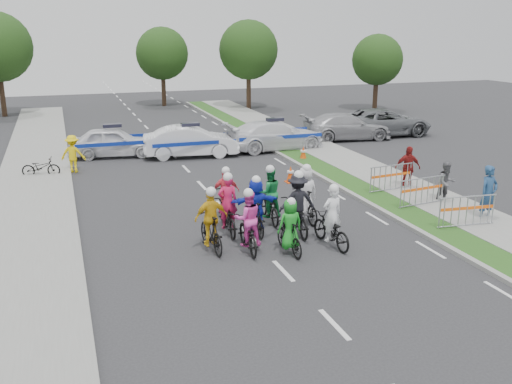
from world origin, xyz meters
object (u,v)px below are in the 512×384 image
object	(u,v)px
rider_4	(297,209)
rider_3	(211,226)
spectator_1	(446,183)
tree_2	(377,60)
spectator_0	(489,193)
cone_0	(291,174)
police_car_2	(275,135)
cone_1	(303,153)
marshal_hiviz	(73,154)
barrier_1	(422,193)
tree_1	(248,50)
rider_1	(290,231)
rider_5	(255,209)
rider_8	(269,201)
rider_6	(228,213)
rider_2	(248,228)
spectator_2	(408,168)
rider_0	(331,226)
civilian_suv	(383,122)
rider_9	(226,199)
tree_4	(162,54)
barrier_0	(467,213)
police_car_1	(191,141)
barrier_2	(391,179)
rider_7	(305,199)
parked_bike	(41,167)
civilian_sedan	(347,127)

from	to	relation	value
rider_4	rider_3	bearing A→B (deg)	14.78
spectator_1	tree_2	distance (m)	24.67
spectator_1	spectator_0	bearing A→B (deg)	-86.57
rider_3	cone_0	bearing A→B (deg)	-133.15
police_car_2	cone_1	size ratio (longest dim) A/B	7.54
police_car_2	marshal_hiviz	world-z (taller)	marshal_hiviz
cone_1	tree_2	bearing A→B (deg)	49.10
barrier_1	tree_1	xyz separation A→B (m)	(2.30, 26.49, 3.98)
police_car_2	tree_2	distance (m)	17.27
spectator_1	rider_1	bearing A→B (deg)	-158.83
rider_5	rider_8	distance (m)	1.25
rider_6	cone_1	world-z (taller)	rider_6
spectator_0	rider_2	bearing A→B (deg)	172.52
rider_8	spectator_2	size ratio (longest dim) A/B	1.12
rider_0	barrier_1	bearing A→B (deg)	-160.06
rider_1	marshal_hiviz	bearing A→B (deg)	-68.52
civilian_suv	tree_1	distance (m)	14.65
rider_9	tree_4	bearing A→B (deg)	-91.65
spectator_0	barrier_0	distance (m)	1.40
spectator_1	cone_0	xyz separation A→B (m)	(-4.24, 4.59, -0.43)
police_car_1	civilian_suv	distance (m)	12.26
marshal_hiviz	tree_2	xyz separation A→B (m)	(22.84, 12.94, 3.00)
rider_1	rider_4	size ratio (longest dim) A/B	0.82
rider_3	rider_8	size ratio (longest dim) A/B	0.99
barrier_1	barrier_2	xyz separation A→B (m)	(0.00, 2.05, 0.00)
rider_6	spectator_0	xyz separation A→B (m)	(8.51, -1.67, 0.29)
rider_7	barrier_0	distance (m)	5.14
barrier_2	marshal_hiviz	bearing A→B (deg)	146.99
rider_2	rider_5	world-z (taller)	rider_2
rider_2	police_car_2	size ratio (longest dim) A/B	0.36
rider_9	marshal_hiviz	size ratio (longest dim) A/B	1.11
rider_8	rider_1	bearing A→B (deg)	84.25
marshal_hiviz	barrier_1	xyz separation A→B (m)	(11.54, -9.55, -0.27)
spectator_0	spectator_2	bearing A→B (deg)	87.60
rider_9	barrier_0	size ratio (longest dim) A/B	0.92
rider_3	tree_2	world-z (taller)	tree_2
cone_1	tree_2	world-z (taller)	tree_2
rider_5	police_car_2	bearing A→B (deg)	-111.36
rider_0	tree_4	world-z (taller)	tree_4
rider_0	parked_bike	world-z (taller)	rider_0
civilian_sedan	tree_4	size ratio (longest dim) A/B	0.82
cone_1	tree_2	distance (m)	19.00
rider_1	cone_0	bearing A→B (deg)	-115.69
tree_4	civilian_sedan	bearing A→B (deg)	-68.06
spectator_0	cone_0	xyz separation A→B (m)	(-4.32, 6.67, -0.60)
rider_1	rider_2	world-z (taller)	rider_2
rider_5	police_car_2	size ratio (longest dim) A/B	0.36
rider_4	rider_7	bearing A→B (deg)	-121.47
rider_1	parked_bike	xyz separation A→B (m)	(-6.83, 11.58, -0.24)
rider_1	police_car_1	distance (m)	13.36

